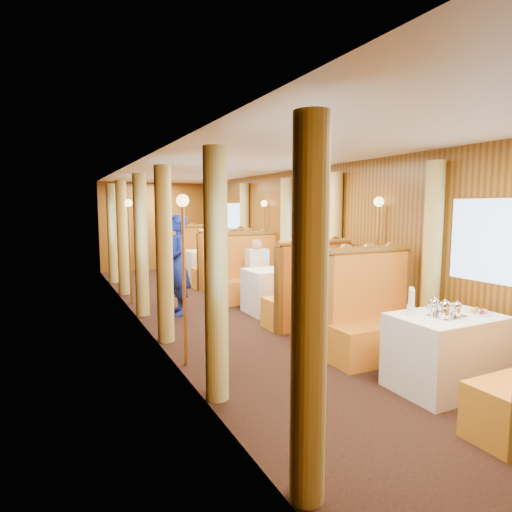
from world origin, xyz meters
TOP-DOWN VIEW (x-y plane):
  - floor at (0.00, 0.00)m, footprint 3.00×12.00m
  - ceiling at (0.00, 0.00)m, footprint 3.00×12.00m
  - wall_far at (0.00, 6.00)m, footprint 3.00×0.01m
  - wall_left at (-1.50, 0.00)m, footprint 0.01×12.00m
  - wall_right at (1.50, 0.00)m, footprint 0.01×12.00m
  - doorway_far at (0.00, 5.97)m, footprint 0.80×0.04m
  - table_near at (0.75, -3.50)m, footprint 1.05×0.72m
  - banquette_near_aft at (0.75, -2.49)m, footprint 1.30×0.55m
  - table_mid at (0.75, 0.00)m, footprint 1.05×0.72m
  - banquette_mid_fwd at (0.75, -1.01)m, footprint 1.30×0.55m
  - banquette_mid_aft at (0.75, 1.01)m, footprint 1.30×0.55m
  - table_far at (0.75, 3.50)m, footprint 1.05×0.72m
  - banquette_far_fwd at (0.75, 2.49)m, footprint 1.30×0.55m
  - banquette_far_aft at (0.75, 4.51)m, footprint 1.30×0.55m
  - tea_tray at (0.68, -3.55)m, footprint 0.36×0.29m
  - teapot_left at (0.57, -3.61)m, footprint 0.20×0.17m
  - teapot_right at (0.74, -3.61)m, footprint 0.18×0.16m
  - teapot_back at (0.63, -3.44)m, footprint 0.18×0.14m
  - fruit_plate at (1.06, -3.61)m, footprint 0.24×0.24m
  - cup_inboard at (0.40, -3.37)m, footprint 0.08×0.08m
  - cup_outboard at (0.49, -3.28)m, footprint 0.08×0.08m
  - rose_vase_mid at (0.75, -0.04)m, footprint 0.06×0.06m
  - rose_vase_far at (0.77, 3.49)m, footprint 0.06×0.06m
  - window_left_near at (-1.49, -3.50)m, footprint 0.01×1.20m
  - curtain_left_near_a at (-1.38, -4.28)m, footprint 0.22×0.22m
  - curtain_left_near_b at (-1.38, -2.72)m, footprint 0.22×0.22m
  - window_right_near at (1.49, -3.50)m, footprint 0.01×1.20m
  - curtain_right_near_b at (1.38, -2.72)m, footprint 0.22×0.22m
  - window_left_mid at (-1.49, 0.00)m, footprint 0.01×1.20m
  - curtain_left_mid_a at (-1.38, -0.78)m, footprint 0.22×0.22m
  - curtain_left_mid_b at (-1.38, 0.78)m, footprint 0.22×0.22m
  - window_right_mid at (1.49, 0.00)m, footprint 0.01×1.20m
  - curtain_right_mid_a at (1.38, -0.78)m, footprint 0.22×0.22m
  - curtain_right_mid_b at (1.38, 0.78)m, footprint 0.22×0.22m
  - window_left_far at (-1.49, 3.50)m, footprint 0.01×1.20m
  - curtain_left_far_a at (-1.38, 2.72)m, footprint 0.22×0.22m
  - curtain_left_far_b at (-1.38, 4.28)m, footprint 0.22×0.22m
  - window_right_far at (1.49, 3.50)m, footprint 0.01×1.20m
  - curtain_right_far_a at (1.38, 2.72)m, footprint 0.22×0.22m
  - curtain_right_far_b at (1.38, 4.28)m, footprint 0.22×0.22m
  - sconce_left_fore at (-1.40, -1.75)m, footprint 0.14×0.14m
  - sconce_right_fore at (1.40, -1.75)m, footprint 0.14×0.14m
  - sconce_left_aft at (-1.40, 1.75)m, footprint 0.14×0.14m
  - sconce_right_aft at (1.40, 1.75)m, footprint 0.14×0.14m
  - steward at (-0.83, 0.57)m, footprint 0.44×0.64m
  - passenger at (0.75, 0.74)m, footprint 0.40×0.44m

SIDE VIEW (x-z plane):
  - floor at x=0.00m, z-range -0.01..0.01m
  - table_near at x=0.75m, z-range 0.00..0.75m
  - table_mid at x=0.75m, z-range 0.00..0.75m
  - table_far at x=0.75m, z-range 0.00..0.75m
  - banquette_near_aft at x=0.75m, z-range -0.25..1.09m
  - banquette_mid_fwd at x=0.75m, z-range -0.25..1.09m
  - banquette_mid_aft at x=0.75m, z-range -0.25..1.09m
  - banquette_far_fwd at x=0.75m, z-range -0.25..1.09m
  - banquette_far_aft at x=0.75m, z-range -0.25..1.09m
  - passenger at x=0.75m, z-range 0.36..1.12m
  - tea_tray at x=0.68m, z-range 0.75..0.76m
  - fruit_plate at x=1.06m, z-range 0.74..0.80m
  - teapot_right at x=0.74m, z-range 0.75..0.87m
  - teapot_back at x=0.63m, z-range 0.75..0.88m
  - teapot_left at x=0.57m, z-range 0.75..0.89m
  - steward at x=-0.83m, z-range 0.00..1.69m
  - cup_inboard at x=0.40m, z-range 0.72..0.99m
  - cup_outboard at x=0.49m, z-range 0.72..0.99m
  - rose_vase_mid at x=0.75m, z-range 0.75..1.11m
  - rose_vase_far at x=0.77m, z-range 0.75..1.11m
  - doorway_far at x=0.00m, z-range 0.00..2.00m
  - curtain_left_near_a at x=-1.38m, z-range 0.00..2.35m
  - curtain_left_near_b at x=-1.38m, z-range 0.00..2.35m
  - curtain_right_near_b at x=1.38m, z-range 0.00..2.35m
  - curtain_left_mid_a at x=-1.38m, z-range 0.00..2.35m
  - curtain_left_mid_b at x=-1.38m, z-range 0.00..2.35m
  - curtain_right_mid_a at x=1.38m, z-range 0.00..2.35m
  - curtain_right_mid_b at x=1.38m, z-range 0.00..2.35m
  - curtain_left_far_a at x=-1.38m, z-range 0.00..2.35m
  - curtain_left_far_b at x=-1.38m, z-range 0.00..2.35m
  - curtain_right_far_a at x=1.38m, z-range 0.00..2.35m
  - curtain_right_far_b at x=1.38m, z-range 0.00..2.35m
  - wall_far at x=0.00m, z-range 0.00..2.50m
  - wall_left at x=-1.50m, z-range 0.00..2.50m
  - wall_right at x=1.50m, z-range 0.00..2.50m
  - sconce_left_fore at x=-1.40m, z-range 0.41..2.36m
  - sconce_right_fore at x=1.40m, z-range 0.41..2.36m
  - sconce_left_aft at x=-1.40m, z-range 0.41..2.36m
  - sconce_right_aft at x=1.40m, z-range 0.41..2.36m
  - window_left_near at x=-1.49m, z-range 1.00..1.90m
  - window_right_near at x=1.49m, z-range 1.00..1.90m
  - window_left_mid at x=-1.49m, z-range 1.00..1.90m
  - window_right_mid at x=1.49m, z-range 1.00..1.90m
  - window_left_far at x=-1.49m, z-range 1.00..1.90m
  - window_right_far at x=1.49m, z-range 1.00..1.90m
  - ceiling at x=0.00m, z-range 2.49..2.51m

